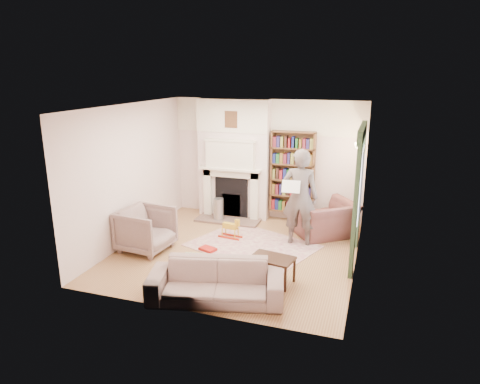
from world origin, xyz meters
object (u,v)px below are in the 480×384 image
(man_reading, at_px, (300,197))
(bookcase, at_px, (292,172))
(armchair_left, at_px, (146,230))
(sofa, at_px, (216,282))
(rocking_horse, at_px, (230,228))
(armchair_reading, at_px, (325,219))
(paraffin_heater, at_px, (219,210))
(coffee_table, at_px, (272,270))

(man_reading, bearing_deg, bookcase, -75.35)
(armchair_left, relative_size, sofa, 0.46)
(rocking_horse, bearing_deg, bookcase, 64.08)
(armchair_reading, bearing_deg, paraffin_heater, -40.70)
(armchair_left, height_order, sofa, armchair_left)
(sofa, bearing_deg, coffee_table, 35.80)
(sofa, relative_size, coffee_table, 2.94)
(armchair_reading, bearing_deg, bookcase, -76.38)
(coffee_table, xyz_separation_m, rocking_horse, (-1.32, 1.64, -0.01))
(armchair_left, bearing_deg, sofa, -118.38)
(armchair_left, relative_size, man_reading, 0.48)
(man_reading, height_order, paraffin_heater, man_reading)
(armchair_left, distance_m, sofa, 2.40)
(coffee_table, relative_size, paraffin_heater, 1.27)
(armchair_reading, bearing_deg, coffee_table, 39.70)
(man_reading, bearing_deg, paraffin_heater, -23.56)
(armchair_left, bearing_deg, paraffin_heater, -14.56)
(paraffin_heater, bearing_deg, coffee_table, -52.88)
(armchair_left, xyz_separation_m, paraffin_heater, (0.74, 2.01, -0.15))
(sofa, relative_size, rocking_horse, 4.15)
(coffee_table, bearing_deg, armchair_reading, 87.26)
(armchair_reading, distance_m, paraffin_heater, 2.49)
(man_reading, relative_size, coffee_table, 2.81)
(armchair_reading, relative_size, coffee_table, 1.67)
(bookcase, relative_size, sofa, 0.90)
(man_reading, relative_size, rocking_horse, 3.98)
(sofa, distance_m, coffee_table, 1.06)
(coffee_table, distance_m, paraffin_heater, 3.20)
(bookcase, height_order, sofa, bookcase)
(armchair_reading, height_order, rocking_horse, armchair_reading)
(armchair_reading, distance_m, sofa, 3.44)
(armchair_reading, height_order, armchair_left, armchair_left)
(coffee_table, distance_m, rocking_horse, 2.10)
(bookcase, bearing_deg, paraffin_heater, -160.76)
(coffee_table, xyz_separation_m, paraffin_heater, (-1.93, 2.55, 0.05))
(sofa, bearing_deg, armchair_left, 131.96)
(rocking_horse, bearing_deg, armchair_reading, 30.30)
(coffee_table, bearing_deg, rocking_horse, 139.16)
(armchair_left, distance_m, rocking_horse, 1.76)
(man_reading, bearing_deg, armchair_left, 21.11)
(armchair_reading, distance_m, man_reading, 0.96)
(sofa, relative_size, paraffin_heater, 3.74)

